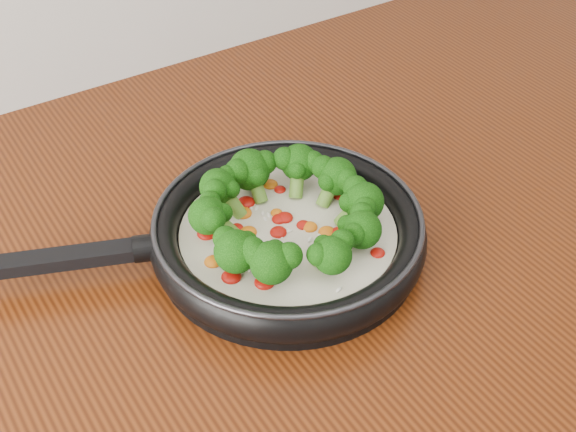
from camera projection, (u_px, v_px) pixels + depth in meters
counter at (352, 416)px, 1.22m from camera, size 1.60×0.80×0.90m
skillet at (285, 230)px, 0.83m from camera, size 0.48×0.38×0.08m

